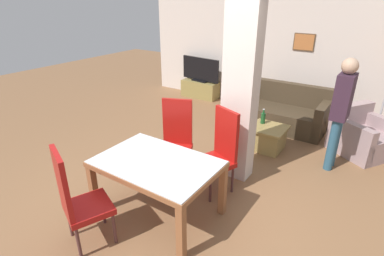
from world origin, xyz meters
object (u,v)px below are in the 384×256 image
dining_chair_far_left (176,138)px  tv_screen (200,70)px  dining_chair_near_left (77,198)px  standing_person (341,108)px  bottle (263,118)px  coffee_table (268,138)px  dining_table (157,173)px  tv_stand (200,89)px  sofa (282,113)px  armchair (362,137)px  dining_chair_far_right (219,150)px

dining_chair_far_left → tv_screen: 3.79m
dining_chair_near_left → tv_screen: dining_chair_near_left is taller
dining_chair_far_left → standing_person: 2.47m
dining_chair_far_left → bottle: (0.70, 1.65, -0.08)m
coffee_table → dining_table: bearing=-101.7°
tv_stand → dining_chair_near_left: bearing=-71.3°
coffee_table → tv_stand: 3.16m
dining_chair_far_left → bottle: dining_chair_far_left is taller
sofa → tv_stand: size_ratio=1.76×
armchair → standing_person: bearing=11.5°
armchair → tv_stand: bearing=-71.2°
dining_chair_far_left → sofa: dining_chair_far_left is taller
tv_stand → standing_person: standing_person is taller
armchair → tv_stand: (-3.96, 1.04, -0.06)m
dining_chair_near_left → armchair: dining_chair_near_left is taller
tv_stand → tv_screen: size_ratio=0.87×
dining_chair_near_left → coffee_table: (0.85, 3.25, -0.39)m
armchair → coffee_table: (-1.39, -0.79, -0.06)m
dining_table → coffee_table: (0.50, 2.40, -0.37)m
armchair → tv_screen: 4.12m
tv_stand → armchair: bearing=-14.7°
dining_chair_far_right → dining_chair_near_left: 1.88m
dining_chair_far_left → sofa: (0.72, 2.67, -0.31)m
tv_stand → coffee_table: bearing=-35.5°
sofa → coffee_table: 1.14m
tv_screen → standing_person: bearing=159.6°
dining_table → sofa: bearing=84.1°
dining_chair_far_left → tv_screen: (-1.72, 3.38, 0.13)m
dining_chair_far_left → tv_screen: dining_chair_far_left is taller
dining_chair_near_left → tv_stand: bearing=131.4°
dining_chair_far_right → dining_table: bearing=90.0°
bottle → armchair: bearing=23.9°
dining_chair_near_left → tv_stand: size_ratio=1.17×
sofa → bottle: size_ratio=6.45×
dining_chair_far_left → dining_chair_near_left: same height
dining_table → armchair: size_ratio=1.21×
dining_chair_far_left → sofa: 2.78m
dining_chair_near_left → standing_person: standing_person is taller
dining_chair_far_right → sofa: dining_chair_far_right is taller
tv_stand → dining_chair_far_left: bearing=-63.0°
standing_person → dining_chair_far_right: bearing=142.9°
dining_chair_far_left → standing_person: size_ratio=0.67×
dining_chair_far_left → dining_chair_near_left: 1.71m
dining_chair_near_left → bottle: (0.70, 3.36, -0.08)m
dining_chair_far_right → armchair: 2.79m
dining_chair_far_left → coffee_table: dining_chair_far_left is taller
dining_table → tv_stand: bearing=116.2°
dining_table → standing_person: bearing=56.8°
dining_chair_far_right → dining_chair_far_left: bearing=23.9°
dining_chair_far_right → sofa: (0.01, 2.65, -0.31)m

